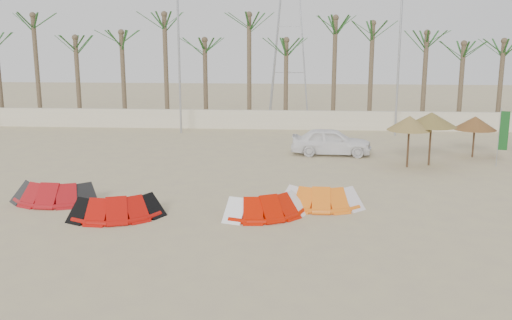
# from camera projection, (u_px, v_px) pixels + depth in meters

# --- Properties ---
(ground) EXTENTS (120.00, 120.00, 0.00)m
(ground) POSITION_uv_depth(u_px,v_px,m) (242.00, 241.00, 17.92)
(ground) COLOR tan
(ground) RESTS_ON ground
(boundary_wall) EXTENTS (60.00, 0.30, 1.30)m
(boundary_wall) POSITION_uv_depth(u_px,v_px,m) (273.00, 120.00, 39.22)
(boundary_wall) COLOR beige
(boundary_wall) RESTS_ON ground
(palm_line) EXTENTS (52.00, 4.00, 7.70)m
(palm_line) POSITION_uv_depth(u_px,v_px,m) (284.00, 34.00, 39.40)
(palm_line) COLOR brown
(palm_line) RESTS_ON ground
(lamp_b) EXTENTS (1.25, 0.14, 11.00)m
(lamp_b) POSITION_uv_depth(u_px,v_px,m) (179.00, 44.00, 36.60)
(lamp_b) COLOR #A5A8AD
(lamp_b) RESTS_ON ground
(lamp_c) EXTENTS (1.25, 0.14, 11.00)m
(lamp_c) POSITION_uv_depth(u_px,v_px,m) (400.00, 45.00, 35.61)
(lamp_c) COLOR #A5A8AD
(lamp_c) RESTS_ON ground
(pylon) EXTENTS (3.00, 3.00, 14.00)m
(pylon) POSITION_uv_depth(u_px,v_px,m) (289.00, 117.00, 45.14)
(pylon) COLOR #A5A8AD
(pylon) RESTS_ON ground
(kite_red_left) EXTENTS (3.37, 1.62, 0.90)m
(kite_red_left) POSITION_uv_depth(u_px,v_px,m) (57.00, 191.00, 22.16)
(kite_red_left) COLOR #A11014
(kite_red_left) RESTS_ON ground
(kite_red_mid) EXTENTS (3.54, 2.34, 0.90)m
(kite_red_mid) POSITION_uv_depth(u_px,v_px,m) (119.00, 205.00, 20.28)
(kite_red_mid) COLOR #B00C06
(kite_red_mid) RESTS_ON ground
(kite_red_right) EXTENTS (3.53, 2.58, 0.90)m
(kite_red_right) POSITION_uv_depth(u_px,v_px,m) (267.00, 204.00, 20.46)
(kite_red_right) COLOR #C41300
(kite_red_right) RESTS_ON ground
(kite_orange) EXTENTS (3.08, 1.58, 0.90)m
(kite_orange) POSITION_uv_depth(u_px,v_px,m) (321.00, 196.00, 21.49)
(kite_orange) COLOR orange
(kite_orange) RESTS_ON ground
(parasol_left) EXTENTS (2.16, 2.16, 2.54)m
(parasol_left) POSITION_uv_depth(u_px,v_px,m) (409.00, 123.00, 27.51)
(parasol_left) COLOR #4C331E
(parasol_left) RESTS_ON ground
(parasol_mid) EXTENTS (2.46, 2.46, 2.66)m
(parasol_mid) POSITION_uv_depth(u_px,v_px,m) (432.00, 119.00, 27.88)
(parasol_mid) COLOR #4C331E
(parasol_mid) RESTS_ON ground
(parasol_right) EXTENTS (2.21, 2.21, 2.19)m
(parasol_right) POSITION_uv_depth(u_px,v_px,m) (475.00, 123.00, 29.88)
(parasol_right) COLOR #4C331E
(parasol_right) RESTS_ON ground
(flag_green) EXTENTS (0.44, 0.14, 2.93)m
(flag_green) POSITION_uv_depth(u_px,v_px,m) (503.00, 132.00, 27.64)
(flag_green) COLOR #A5A8AD
(flag_green) RESTS_ON ground
(car) EXTENTS (4.36, 1.92, 1.46)m
(car) POSITION_uv_depth(u_px,v_px,m) (331.00, 141.00, 30.75)
(car) COLOR white
(car) RESTS_ON ground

